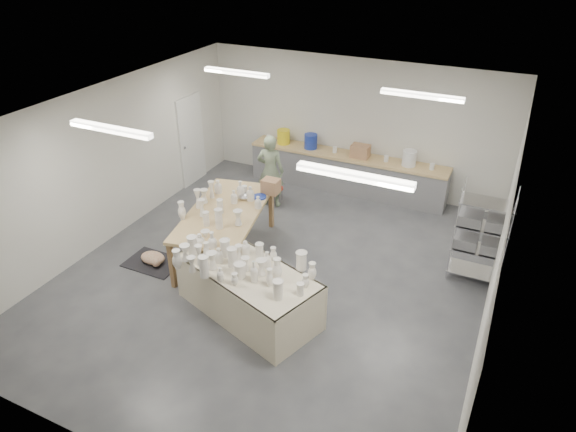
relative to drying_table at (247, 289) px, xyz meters
The scene contains 9 objects.
room 1.99m from the drying_table, 97.51° to the left, with size 8.00×8.02×3.00m.
back_counter 4.77m from the drying_table, 90.69° to the left, with size 4.60×0.60×1.24m.
wire_shelf 4.04m from the drying_table, 38.26° to the left, with size 0.88×0.48×1.80m.
drying_table is the anchor object (origin of this frame).
work_table 1.86m from the drying_table, 129.67° to the left, with size 1.73×2.69×1.31m.
rug 2.32m from the drying_table, 169.03° to the left, with size 1.00×0.70×0.02m, color black.
cat 2.27m from the drying_table, 169.30° to the left, with size 0.55×0.44×0.21m.
potter 3.66m from the drying_table, 110.98° to the left, with size 0.59×0.39×1.63m, color gray.
red_stool 3.90m from the drying_table, 109.56° to the left, with size 0.37×0.37×0.29m.
Camera 1 is at (3.38, -6.64, 5.45)m, focal length 32.00 mm.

